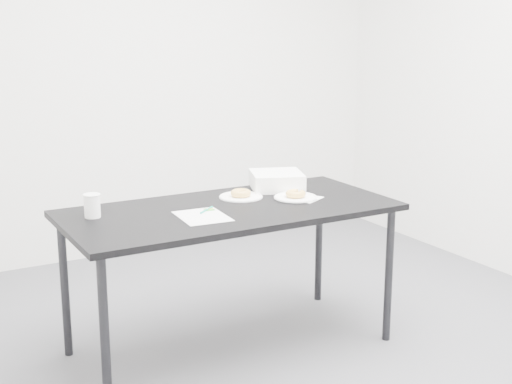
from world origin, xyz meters
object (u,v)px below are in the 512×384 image
plate_far (241,197)px  donut_far (241,193)px  pen (207,210)px  bakery_box (277,180)px  table (230,218)px  plate_near (296,198)px  coffee_cup (92,206)px  scorecard (202,216)px  donut_near (296,194)px

plate_far → donut_far: bearing=0.0°
pen → bakery_box: (0.56, 0.25, 0.04)m
table → plate_far: size_ratio=7.24×
plate_far → bakery_box: 0.29m
plate_near → coffee_cup: coffee_cup is taller
coffee_cup → donut_far: bearing=0.0°
plate_near → coffee_cup: size_ratio=2.00×
plate_near → bakery_box: bearing=82.3°
table → donut_far: 0.23m
bakery_box → coffee_cup: bearing=-154.8°
scorecard → coffee_cup: size_ratio=2.45×
coffee_cup → bakery_box: (1.08, 0.09, -0.01)m
pen → coffee_cup: (-0.52, 0.16, 0.05)m
pen → plate_far: pen is taller
table → plate_far: bearing=46.8°
donut_near → pen: bearing=-179.9°
plate_far → scorecard: bearing=-144.4°
plate_far → donut_far: size_ratio=2.13×
table → plate_far: plate_far is taller
pen → donut_near: size_ratio=1.21×
plate_near → donut_near: size_ratio=2.13×
plate_far → donut_far: (0.00, 0.00, 0.02)m
plate_far → table: bearing=-133.3°
table → plate_near: (0.39, -0.01, 0.06)m
plate_near → plate_far: bearing=145.7°
table → donut_far: donut_far is taller
donut_near → table: bearing=178.5°
scorecard → bakery_box: size_ratio=1.01×
scorecard → donut_far: donut_far is taller
plate_near → bakery_box: 0.26m
table → pen: size_ratio=12.81×
scorecard → coffee_cup: bearing=156.6°
scorecard → plate_near: size_ratio=1.23×
plate_far → bakery_box: size_ratio=0.83×
scorecard → pen: 0.10m
table → bakery_box: size_ratio=6.03×
plate_near → pen: bearing=-179.9°
plate_far → donut_far: donut_far is taller
scorecard → pen: bearing=57.4°
table → coffee_cup: (-0.66, 0.15, 0.12)m
plate_near → plate_far: size_ratio=0.99×
plate_near → donut_near: (0.00, 0.00, 0.02)m
donut_far → coffee_cup: coffee_cup is taller
donut_near → donut_far: 0.29m
plate_near → coffee_cup: bearing=171.1°
plate_far → pen: bearing=-149.6°
donut_near → coffee_cup: 1.06m
plate_near → bakery_box: (0.03, 0.25, 0.04)m
donut_near → coffee_cup: coffee_cup is taller
table → donut_far: (0.15, 0.15, 0.08)m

